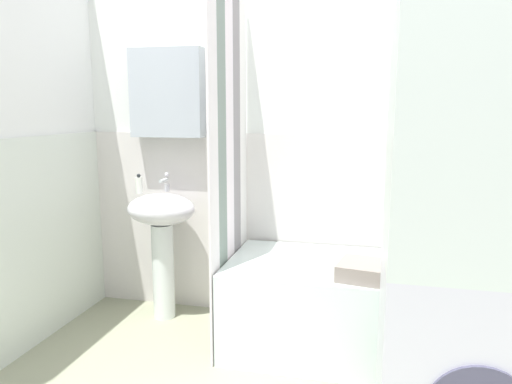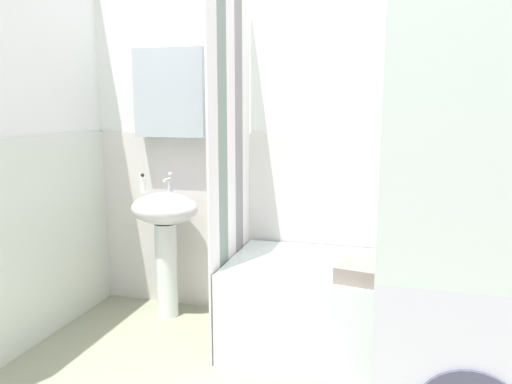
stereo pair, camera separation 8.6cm
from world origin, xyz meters
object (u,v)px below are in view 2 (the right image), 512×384
at_px(sink, 165,227).
at_px(towel_folded, 371,273).
at_px(body_wash_bottle, 447,239).
at_px(washer_dryer_stack, 463,263).
at_px(bathtub, 354,309).
at_px(lotion_bottle, 427,242).
at_px(conditioner_bottle, 467,245).
at_px(soap_dispenser, 143,184).

height_order(sink, towel_folded, sink).
height_order(body_wash_bottle, washer_dryer_stack, washer_dryer_stack).
xyz_separation_m(bathtub, lotion_bottle, (0.39, 0.28, 0.34)).
relative_size(sink, conditioner_bottle, 4.81).
height_order(soap_dispenser, lotion_bottle, soap_dispenser).
relative_size(body_wash_bottle, washer_dryer_stack, 0.14).
relative_size(sink, lotion_bottle, 4.48).
bearing_deg(towel_folded, body_wash_bottle, 50.94).
xyz_separation_m(lotion_bottle, towel_folded, (-0.30, -0.50, -0.04)).
relative_size(body_wash_bottle, lotion_bottle, 1.26).
bearing_deg(lotion_bottle, soap_dispenser, -175.84).
bearing_deg(lotion_bottle, sink, -176.00).
bearing_deg(conditioner_bottle, sink, -176.08).
distance_m(bathtub, body_wash_bottle, 0.67).
relative_size(conditioner_bottle, towel_folded, 0.53).
relative_size(sink, soap_dispenser, 6.53).
height_order(sink, body_wash_bottle, sink).
distance_m(bathtub, towel_folded, 0.37).
bearing_deg(towel_folded, soap_dispenser, 165.71).
bearing_deg(bathtub, washer_dryer_stack, -65.95).
height_order(soap_dispenser, bathtub, soap_dispenser).
xyz_separation_m(bathtub, washer_dryer_stack, (0.40, -0.90, 0.59)).
distance_m(body_wash_bottle, lotion_bottle, 0.11).
bearing_deg(washer_dryer_stack, soap_dispenser, 149.18).
relative_size(bathtub, towel_folded, 4.38).
distance_m(conditioner_bottle, towel_folded, 0.72).
bearing_deg(sink, conditioner_bottle, 3.92).
relative_size(bathtub, washer_dryer_stack, 0.83).
relative_size(sink, towel_folded, 2.57).
relative_size(sink, body_wash_bottle, 3.57).
bearing_deg(body_wash_bottle, sink, -176.18).
bearing_deg(bathtub, body_wash_bottle, 29.94).
xyz_separation_m(sink, towel_folded, (1.31, -0.38, -0.06)).
relative_size(body_wash_bottle, towel_folded, 0.72).
xyz_separation_m(body_wash_bottle, lotion_bottle, (-0.11, -0.00, -0.02)).
distance_m(lotion_bottle, towel_folded, 0.58).
distance_m(sink, washer_dryer_stack, 1.95).
distance_m(bathtub, lotion_bottle, 0.59).
bearing_deg(body_wash_bottle, lotion_bottle, -178.88).
distance_m(conditioner_bottle, body_wash_bottle, 0.11).
height_order(bathtub, body_wash_bottle, body_wash_bottle).
distance_m(soap_dispenser, conditioner_bottle, 1.99).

